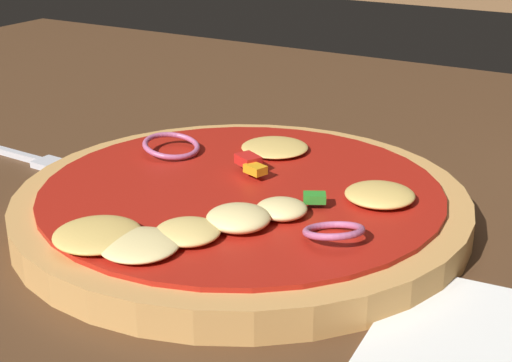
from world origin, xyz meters
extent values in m
cube|color=#4C301C|center=(0.00, 0.00, 0.02)|extent=(1.35, 1.04, 0.03)
cylinder|color=tan|center=(0.00, 0.03, 0.04)|extent=(0.29, 0.29, 0.02)
cylinder|color=#A81C11|center=(0.00, 0.03, 0.05)|extent=(0.26, 0.26, 0.00)
ellipsoid|color=#F4DB8E|center=(0.00, -0.08, 0.06)|extent=(0.04, 0.04, 0.01)
ellipsoid|color=#F4DB8E|center=(0.03, -0.03, 0.06)|extent=(0.04, 0.04, 0.01)
ellipsoid|color=#F4DB8E|center=(0.04, 0.00, 0.06)|extent=(0.03, 0.03, 0.01)
ellipsoid|color=#E5BC60|center=(-0.03, -0.08, 0.06)|extent=(0.05, 0.05, 0.01)
ellipsoid|color=#E5BC60|center=(0.08, 0.05, 0.06)|extent=(0.04, 0.04, 0.01)
ellipsoid|color=#E5BC60|center=(-0.02, 0.10, 0.06)|extent=(0.05, 0.05, 0.01)
ellipsoid|color=#EFCC72|center=(0.01, -0.05, 0.06)|extent=(0.04, 0.04, 0.01)
torus|color=#B25984|center=(0.08, -0.01, 0.06)|extent=(0.05, 0.05, 0.01)
torus|color=#B25984|center=(-0.08, 0.06, 0.06)|extent=(0.05, 0.05, 0.01)
cube|color=orange|center=(0.00, 0.04, 0.06)|extent=(0.02, 0.01, 0.01)
cube|color=red|center=(-0.01, 0.05, 0.06)|extent=(0.02, 0.02, 0.01)
cube|color=#2D8C28|center=(0.05, 0.02, 0.06)|extent=(0.02, 0.01, 0.01)
cube|color=silver|center=(-0.18, 0.03, 0.03)|extent=(0.02, 0.02, 0.01)
cube|color=silver|center=(-0.15, 0.02, 0.03)|extent=(0.04, 0.00, 0.00)
cube|color=silver|center=(-0.15, 0.03, 0.03)|extent=(0.04, 0.00, 0.00)
cube|color=silver|center=(-0.15, 0.04, 0.03)|extent=(0.04, 0.00, 0.00)
cube|color=silver|center=(-0.15, 0.04, 0.03)|extent=(0.04, 0.00, 0.00)
camera|label=1|loc=(0.24, -0.36, 0.24)|focal=53.55mm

